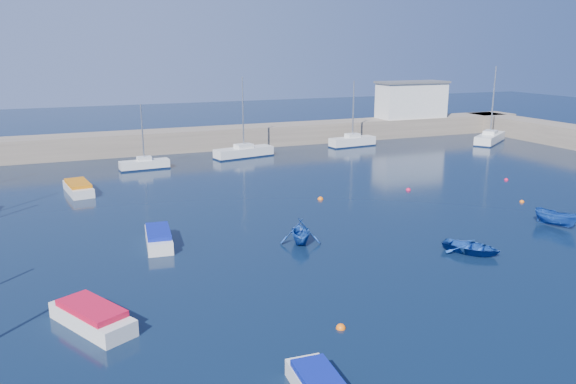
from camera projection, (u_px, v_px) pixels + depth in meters
name	position (u px, v px, depth m)	size (l,w,h in m)	color
ground	(429.00, 279.00, 31.14)	(220.00, 220.00, 0.00)	black
back_wall	(213.00, 138.00, 72.05)	(96.00, 4.50, 2.60)	#7A6D5D
right_arm	(557.00, 134.00, 75.71)	(4.50, 32.00, 2.60)	#7A6D5D
harbor_office	(411.00, 101.00, 82.16)	(10.00, 4.00, 5.00)	silver
sailboat_5	(144.00, 164.00, 59.52)	(5.23, 1.77, 6.89)	silver
sailboat_6	(244.00, 152.00, 66.22)	(7.39, 3.40, 9.33)	silver
sailboat_7	(352.00, 141.00, 73.61)	(6.49, 2.45, 8.48)	silver
sailboat_8	(490.00, 138.00, 76.26)	(7.71, 6.27, 10.25)	silver
motorboat_0	(92.00, 317.00, 25.71)	(3.69, 4.99, 1.07)	silver
motorboat_1	(159.00, 238.00, 36.45)	(2.00, 4.55, 1.08)	silver
motorboat_2	(78.00, 188.00, 49.68)	(2.49, 5.28, 1.05)	silver
dinghy_center	(471.00, 247.00, 35.08)	(2.52, 3.53, 0.73)	#16429E
dinghy_left	(300.00, 231.00, 36.76)	(2.65, 3.08, 1.62)	#16429E
dinghy_right	(556.00, 218.00, 40.27)	(1.20, 3.18, 1.23)	#16429E
buoy_0	(341.00, 328.00, 25.66)	(0.46, 0.46, 0.46)	orange
buoy_1	(408.00, 190.00, 50.78)	(0.45, 0.45, 0.45)	red
buoy_2	(522.00, 202.00, 46.85)	(0.38, 0.38, 0.38)	orange
buoy_3	(320.00, 199.00, 47.68)	(0.49, 0.49, 0.49)	orange
buoy_4	(506.00, 180.00, 54.71)	(0.39, 0.39, 0.39)	red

